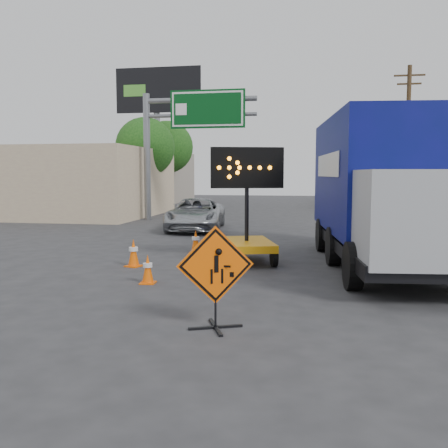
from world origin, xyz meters
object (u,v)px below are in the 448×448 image
(construction_sign, at_px, (215,275))
(arrow_board, at_px, (247,237))
(box_truck, at_px, (381,198))
(pickup_truck, at_px, (196,214))

(construction_sign, relative_size, arrow_board, 0.52)
(construction_sign, xyz_separation_m, box_truck, (3.30, 6.23, 0.96))
(construction_sign, height_order, pickup_truck, construction_sign)
(pickup_truck, bearing_deg, arrow_board, -73.13)
(arrow_board, distance_m, box_truck, 3.81)
(pickup_truck, distance_m, box_truck, 10.48)
(pickup_truck, height_order, box_truck, box_truck)
(construction_sign, bearing_deg, arrow_board, 70.51)
(construction_sign, bearing_deg, box_truck, 39.47)
(construction_sign, distance_m, pickup_truck, 14.43)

